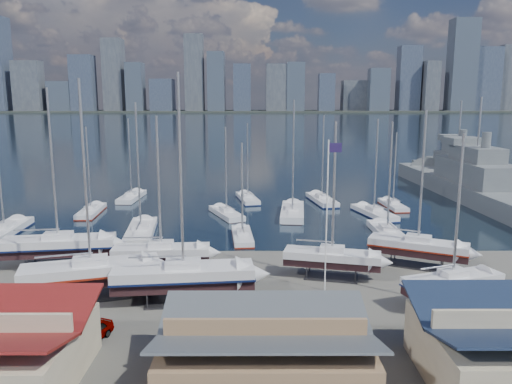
{
  "coord_description": "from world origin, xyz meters",
  "views": [
    {
      "loc": [
        -0.62,
        -52.86,
        16.57
      ],
      "look_at": [
        -0.43,
        8.0,
        5.13
      ],
      "focal_mm": 35.0,
      "sensor_mm": 36.0,
      "label": 1
    }
  ],
  "objects_px": {
    "naval_ship_west": "(456,174)",
    "flagpole": "(328,205)",
    "sailboat_cradle_0": "(59,245)",
    "naval_ship_east": "(474,189)",
    "car_a": "(89,333)"
  },
  "relations": [
    {
      "from": "naval_ship_west",
      "to": "flagpole",
      "type": "distance_m",
      "value": 67.5
    },
    {
      "from": "flagpole",
      "to": "naval_ship_east",
      "type": "bearing_deg",
      "value": 53.0
    },
    {
      "from": "sailboat_cradle_0",
      "to": "naval_ship_west",
      "type": "bearing_deg",
      "value": 32.22
    },
    {
      "from": "naval_ship_east",
      "to": "sailboat_cradle_0",
      "type": "bearing_deg",
      "value": 118.16
    },
    {
      "from": "sailboat_cradle_0",
      "to": "flagpole",
      "type": "bearing_deg",
      "value": -22.51
    },
    {
      "from": "naval_ship_east",
      "to": "car_a",
      "type": "distance_m",
      "value": 69.19
    },
    {
      "from": "car_a",
      "to": "sailboat_cradle_0",
      "type": "bearing_deg",
      "value": 140.19
    },
    {
      "from": "sailboat_cradle_0",
      "to": "naval_ship_east",
      "type": "height_order",
      "value": "sailboat_cradle_0"
    },
    {
      "from": "naval_ship_west",
      "to": "flagpole",
      "type": "relative_size",
      "value": 2.93
    },
    {
      "from": "naval_ship_east",
      "to": "car_a",
      "type": "height_order",
      "value": "naval_ship_east"
    },
    {
      "from": "naval_ship_east",
      "to": "flagpole",
      "type": "bearing_deg",
      "value": 140.18
    },
    {
      "from": "naval_ship_west",
      "to": "flagpole",
      "type": "xyz_separation_m",
      "value": [
        -34.37,
        -57.78,
        6.02
      ]
    },
    {
      "from": "naval_ship_west",
      "to": "car_a",
      "type": "distance_m",
      "value": 84.92
    },
    {
      "from": "naval_ship_east",
      "to": "naval_ship_west",
      "type": "height_order",
      "value": "naval_ship_east"
    },
    {
      "from": "naval_ship_west",
      "to": "flagpole",
      "type": "height_order",
      "value": "naval_ship_west"
    }
  ]
}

